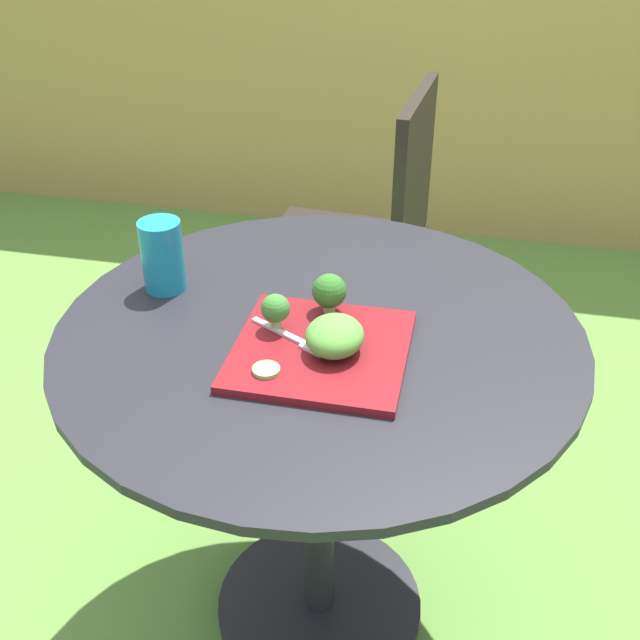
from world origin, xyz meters
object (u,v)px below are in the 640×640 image
object	(u,v)px
salad_plate	(321,350)
fork	(295,339)
patio_chair	(371,226)
drinking_glass	(163,259)

from	to	relation	value
salad_plate	fork	xyz separation A→B (m)	(-0.04, 0.01, 0.01)
salad_plate	fork	world-z (taller)	fork
salad_plate	patio_chair	bearing A→B (deg)	93.67
drinking_glass	patio_chair	bearing A→B (deg)	71.82
drinking_glass	fork	distance (m)	0.31
patio_chair	salad_plate	xyz separation A→B (m)	(0.06, -0.94, 0.23)
salad_plate	fork	bearing A→B (deg)	168.24
patio_chair	drinking_glass	size ratio (longest dim) A/B	6.86
patio_chair	fork	distance (m)	0.96
drinking_glass	fork	xyz separation A→B (m)	(0.28, -0.14, -0.04)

